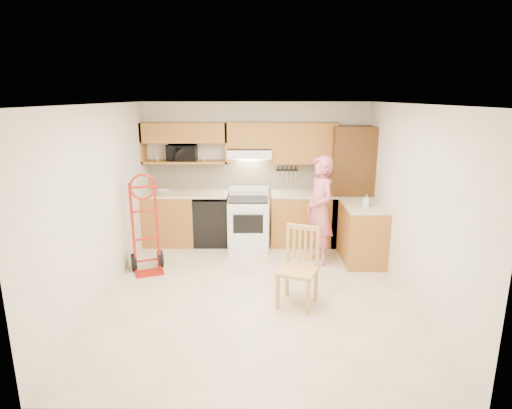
{
  "coord_description": "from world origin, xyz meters",
  "views": [
    {
      "loc": [
        0.03,
        -5.3,
        2.59
      ],
      "look_at": [
        0.0,
        0.5,
        1.1
      ],
      "focal_mm": 29.62,
      "sensor_mm": 36.0,
      "label": 1
    }
  ],
  "objects_px": {
    "hand_truck": "(146,229)",
    "dining_chair": "(298,268)",
    "person": "(320,211)",
    "range": "(248,219)",
    "microwave": "(182,153)"
  },
  "relations": [
    {
      "from": "hand_truck",
      "to": "dining_chair",
      "type": "distance_m",
      "value": 2.42
    },
    {
      "from": "person",
      "to": "range",
      "type": "bearing_deg",
      "value": -139.1
    },
    {
      "from": "person",
      "to": "hand_truck",
      "type": "relative_size",
      "value": 1.26
    },
    {
      "from": "microwave",
      "to": "person",
      "type": "xyz_separation_m",
      "value": [
        2.3,
        -1.04,
        -0.77
      ]
    },
    {
      "from": "microwave",
      "to": "dining_chair",
      "type": "distance_m",
      "value": 3.27
    },
    {
      "from": "range",
      "to": "hand_truck",
      "type": "height_order",
      "value": "hand_truck"
    },
    {
      "from": "microwave",
      "to": "hand_truck",
      "type": "xyz_separation_m",
      "value": [
        -0.34,
        -1.4,
        -0.95
      ]
    },
    {
      "from": "range",
      "to": "hand_truck",
      "type": "xyz_separation_m",
      "value": [
        -1.5,
        -1.04,
        0.16
      ]
    },
    {
      "from": "microwave",
      "to": "range",
      "type": "height_order",
      "value": "microwave"
    },
    {
      "from": "microwave",
      "to": "dining_chair",
      "type": "height_order",
      "value": "microwave"
    },
    {
      "from": "microwave",
      "to": "person",
      "type": "distance_m",
      "value": 2.64
    },
    {
      "from": "microwave",
      "to": "hand_truck",
      "type": "relative_size",
      "value": 0.37
    },
    {
      "from": "microwave",
      "to": "person",
      "type": "relative_size",
      "value": 0.3
    },
    {
      "from": "range",
      "to": "dining_chair",
      "type": "relative_size",
      "value": 1.02
    },
    {
      "from": "microwave",
      "to": "range",
      "type": "relative_size",
      "value": 0.49
    }
  ]
}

